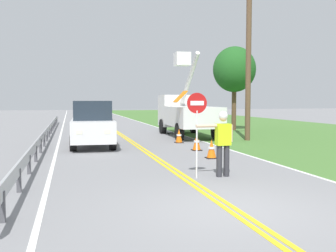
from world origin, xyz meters
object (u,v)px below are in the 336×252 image
Objects in this scene: oncoming_suv_nearest at (92,124)px; utility_pole_near at (249,52)px; roadside_tree_verge at (234,70)px; utility_bucket_truck at (186,112)px; stop_sign_paddle at (197,116)px; traffic_cone_lead at (212,149)px; traffic_cone_tail at (179,136)px; traffic_cone_mid at (197,143)px; flagger_worker at (223,139)px.

utility_pole_near is at bearing 5.88° from oncoming_suv_nearest.
roadside_tree_verge is at bearing 36.08° from oncoming_suv_nearest.
utility_bucket_truck is 6.30m from roadside_tree_verge.
roadside_tree_verge is at bearing 62.85° from stop_sign_paddle.
utility_pole_near reaches higher than utility_bucket_truck.
traffic_cone_lead is 5.29m from traffic_cone_tail.
traffic_cone_tail is (0.26, 5.29, 0.00)m from traffic_cone_lead.
stop_sign_paddle is 0.34× the size of utility_bucket_truck.
roadside_tree_verge is at bearing 58.49° from traffic_cone_mid.
stop_sign_paddle is 0.50× the size of oncoming_suv_nearest.
traffic_cone_lead is 14.26m from roadside_tree_verge.
traffic_cone_lead is at bearing -49.28° from oncoming_suv_nearest.
oncoming_suv_nearest is 4.40m from traffic_cone_tail.
traffic_cone_tail is 9.96m from roadside_tree_verge.
utility_pole_near is (5.79, 8.84, 2.95)m from stop_sign_paddle.
flagger_worker reaches higher than traffic_cone_mid.
flagger_worker is at bearing -119.68° from utility_pole_near.
traffic_cone_lead is (-1.71, -8.94, -1.06)m from utility_bucket_truck.
roadside_tree_verge is (10.30, 7.51, 3.21)m from oncoming_suv_nearest.
utility_bucket_truck is 1.47× the size of oncoming_suv_nearest.
traffic_cone_tail is at bearing 77.27° from stop_sign_paddle.
utility_bucket_truck is 6.94m from traffic_cone_mid.
traffic_cone_mid is (1.09, 5.54, -0.71)m from flagger_worker.
stop_sign_paddle reaches higher than traffic_cone_mid.
traffic_cone_tail is (1.94, 8.61, -1.37)m from stop_sign_paddle.
traffic_cone_mid is 12.30m from roadside_tree_verge.
oncoming_suv_nearest is (-2.35, 8.00, -0.65)m from stop_sign_paddle.
utility_bucket_truck is 9.81× the size of traffic_cone_mid.
utility_bucket_truck reaches higher than stop_sign_paddle.
traffic_cone_lead is at bearing -94.55° from traffic_cone_mid.
utility_pole_near is (5.02, 8.80, 3.61)m from flagger_worker.
oncoming_suv_nearest is 8.93m from utility_pole_near.
utility_pole_near reaches higher than stop_sign_paddle.
traffic_cone_lead is (4.03, -4.68, -0.72)m from oncoming_suv_nearest.
traffic_cone_tail is (-1.44, -3.65, -1.06)m from utility_bucket_truck.
flagger_worker is 8.56m from oncoming_suv_nearest.
roadside_tree_verge is at bearing 62.78° from traffic_cone_lead.
stop_sign_paddle is 6.03m from traffic_cone_mid.
traffic_cone_lead is 2.26m from traffic_cone_mid.
traffic_cone_tail is at bearing -131.04° from roadside_tree_verge.
utility_bucket_truck is (2.62, 12.22, 0.35)m from flagger_worker.
traffic_cone_mid is at bearing -91.56° from traffic_cone_tail.
flagger_worker is 1.02m from stop_sign_paddle.
oncoming_suv_nearest is 6.66× the size of traffic_cone_mid.
roadside_tree_verge is (7.95, 15.51, 2.56)m from stop_sign_paddle.
utility_pole_near is at bearing 39.76° from traffic_cone_mid.
traffic_cone_tail is (-3.84, -0.23, -4.32)m from utility_pole_near.
roadside_tree_verge reaches higher than traffic_cone_tail.
roadside_tree_verge reaches higher than oncoming_suv_nearest.
roadside_tree_verge reaches higher than traffic_cone_mid.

